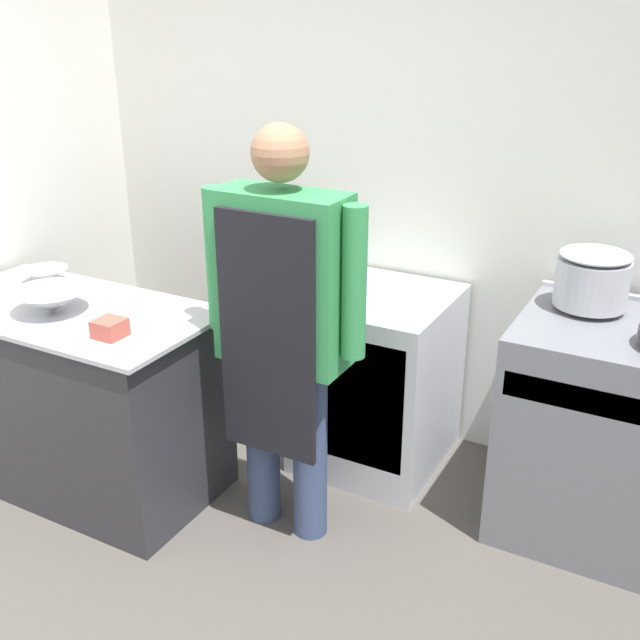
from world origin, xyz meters
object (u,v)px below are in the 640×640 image
at_px(plastic_tub, 110,328).
at_px(stock_pot, 593,277).
at_px(person_cook, 282,316).
at_px(mixing_bowl, 51,301).
at_px(fridge_unit, 376,379).
at_px(stove, 615,433).

xyz_separation_m(plastic_tub, stock_pot, (1.60, 1.03, 0.16)).
relative_size(person_cook, mixing_bowl, 5.23).
bearing_deg(mixing_bowl, plastic_tub, -11.46).
xyz_separation_m(fridge_unit, stock_pot, (0.89, 0.08, 0.63)).
bearing_deg(person_cook, stove, 27.43).
height_order(stove, fridge_unit, stove).
relative_size(stove, person_cook, 0.56).
relative_size(fridge_unit, mixing_bowl, 2.64).
bearing_deg(stock_pot, mixing_bowl, -154.60).
height_order(mixing_bowl, stock_pot, stock_pot).
xyz_separation_m(person_cook, stock_pot, (1.00, 0.74, 0.09)).
bearing_deg(fridge_unit, stove, -2.11).
bearing_deg(mixing_bowl, stove, 20.69).
bearing_deg(stock_pot, plastic_tub, -147.25).
height_order(stove, stock_pot, stock_pot).
xyz_separation_m(fridge_unit, person_cook, (-0.11, -0.66, 0.54)).
distance_m(stove, stock_pot, 0.64).
bearing_deg(mixing_bowl, fridge_unit, 37.83).
distance_m(fridge_unit, plastic_tub, 1.28).
distance_m(stove, mixing_bowl, 2.39).
height_order(stove, mixing_bowl, mixing_bowl).
bearing_deg(stove, fridge_unit, 177.89).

